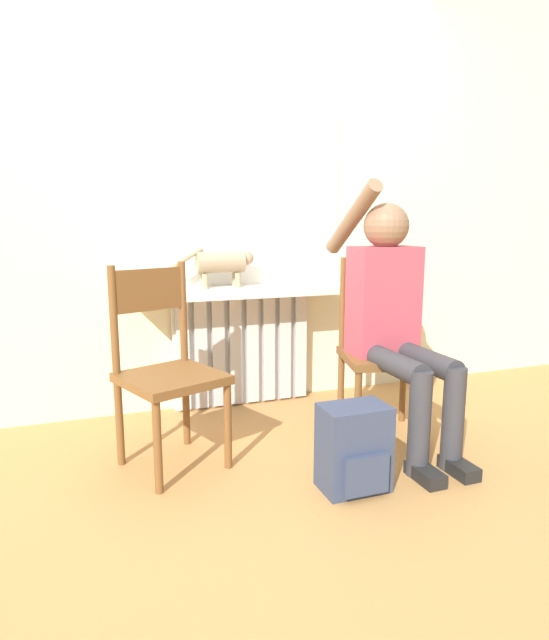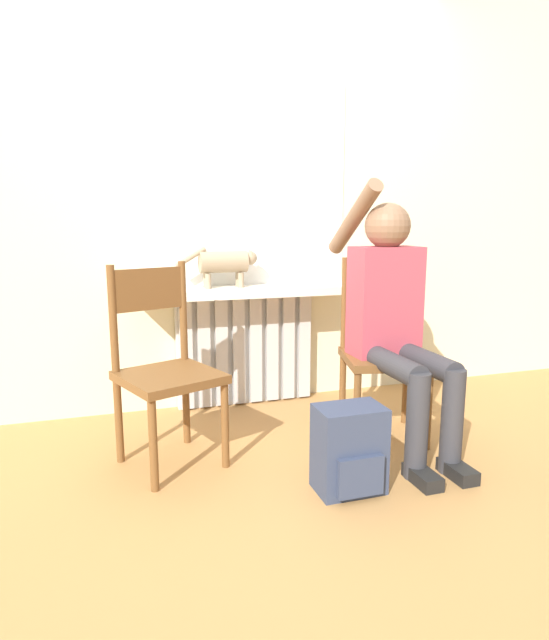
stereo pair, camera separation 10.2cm
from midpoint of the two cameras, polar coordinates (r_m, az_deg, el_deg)
The scene contains 10 objects.
ground_plane at distance 2.40m, azimuth 3.59°, elevation -17.41°, with size 12.00×12.00×0.00m, color #B27F47.
wall_with_window at distance 3.29m, azimuth -4.96°, elevation 14.42°, with size 7.00×0.06×2.70m.
radiator at distance 3.30m, azimuth -4.33°, elevation -3.12°, with size 0.85×0.08×0.69m.
windowsill at distance 3.15m, azimuth -3.95°, elevation 3.07°, with size 1.35×0.29×0.05m.
window_glass at distance 3.26m, azimuth -4.79°, elevation 14.35°, with size 1.30×0.01×1.20m.
chair_left at distance 2.51m, azimuth -12.64°, elevation -4.87°, with size 0.53×0.53×0.93m.
chair_right at distance 2.87m, azimuth 10.30°, elevation -2.84°, with size 0.49×0.49×0.93m.
person at distance 2.72m, azimuth 11.59°, elevation 0.89°, with size 0.36×1.03×1.33m.
cat at distance 3.11m, azimuth -6.57°, elevation 6.08°, with size 0.48×0.12×0.24m.
backpack at distance 2.33m, azimuth 7.23°, elevation -13.47°, with size 0.28×0.22×0.37m.
Camera 1 is at (-0.90, -1.93, 1.13)m, focal length 30.00 mm.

